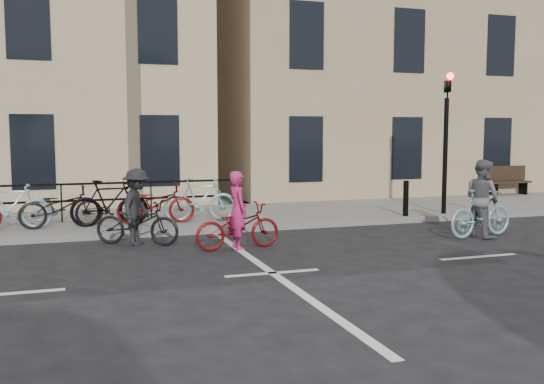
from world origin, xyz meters
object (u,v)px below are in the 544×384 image
object	(u,v)px
traffic_light	(446,125)
cyclist_pink	(238,222)
cyclist_dark	(137,215)
cyclist_grey	(482,206)
bench	(507,179)

from	to	relation	value
traffic_light	cyclist_pink	world-z (taller)	traffic_light
cyclist_pink	cyclist_dark	world-z (taller)	cyclist_dark
traffic_light	cyclist_pink	bearing A→B (deg)	-160.55
cyclist_pink	cyclist_grey	world-z (taller)	cyclist_grey
bench	cyclist_dark	world-z (taller)	cyclist_dark
traffic_light	cyclist_grey	world-z (taller)	traffic_light
traffic_light	bench	size ratio (longest dim) A/B	2.44
cyclist_grey	cyclist_dark	xyz separation A→B (m)	(-7.21, 1.45, -0.07)
cyclist_grey	cyclist_dark	size ratio (longest dim) A/B	0.99
traffic_light	cyclist_grey	xyz separation A→B (m)	(-0.81, -2.58, -1.77)
bench	cyclist_dark	size ratio (longest dim) A/B	0.87
cyclist_dark	cyclist_pink	bearing A→B (deg)	-92.11
traffic_light	bench	world-z (taller)	traffic_light
cyclist_grey	bench	bearing A→B (deg)	-52.71
bench	cyclist_grey	size ratio (longest dim) A/B	0.88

